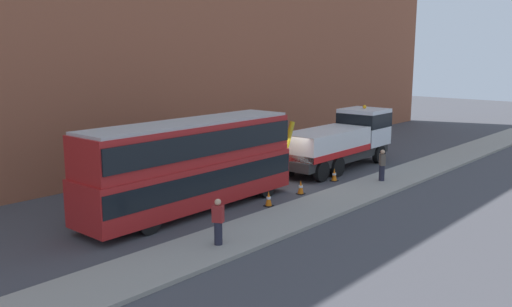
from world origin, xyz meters
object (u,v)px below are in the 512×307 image
at_px(double_decker_bus, 192,162).
at_px(traffic_cone_near_bus, 269,199).
at_px(recovery_tow_truck, 341,139).
at_px(traffic_cone_near_truck, 334,175).
at_px(pedestrian_bystander, 382,166).
at_px(traffic_cone_midway, 301,188).
at_px(pedestrian_onlooker, 218,222).

distance_m(double_decker_bus, traffic_cone_near_bus, 3.97).
height_order(recovery_tow_truck, double_decker_bus, double_decker_bus).
bearing_deg(traffic_cone_near_truck, double_decker_bus, 169.46).
distance_m(recovery_tow_truck, traffic_cone_near_truck, 3.88).
height_order(pedestrian_bystander, traffic_cone_midway, pedestrian_bystander).
bearing_deg(traffic_cone_near_bus, pedestrian_onlooker, -158.02).
bearing_deg(double_decker_bus, pedestrian_bystander, -21.93).
height_order(double_decker_bus, pedestrian_bystander, double_decker_bus).
xyz_separation_m(pedestrian_bystander, traffic_cone_near_bus, (-7.41, 1.73, -0.64)).
bearing_deg(pedestrian_bystander, traffic_cone_near_truck, -14.79).
height_order(pedestrian_onlooker, traffic_cone_near_bus, pedestrian_onlooker).
height_order(pedestrian_bystander, traffic_cone_near_bus, pedestrian_bystander).
relative_size(traffic_cone_near_bus, traffic_cone_near_truck, 1.00).
xyz_separation_m(recovery_tow_truck, pedestrian_bystander, (-1.91, -3.86, -0.77)).
height_order(pedestrian_bystander, traffic_cone_near_truck, pedestrian_bystander).
height_order(traffic_cone_near_bus, traffic_cone_near_truck, same).
bearing_deg(pedestrian_onlooker, pedestrian_bystander, -23.91).
bearing_deg(recovery_tow_truck, traffic_cone_midway, -164.82).
xyz_separation_m(recovery_tow_truck, pedestrian_onlooker, (-14.62, -4.27, -0.77)).
bearing_deg(traffic_cone_midway, traffic_cone_near_truck, 4.78).
height_order(pedestrian_onlooker, pedestrian_bystander, same).
bearing_deg(double_decker_bus, traffic_cone_midway, -20.79).
relative_size(recovery_tow_truck, traffic_cone_near_truck, 14.12).
relative_size(double_decker_bus, traffic_cone_midway, 15.40).
xyz_separation_m(double_decker_bus, traffic_cone_near_bus, (2.77, -2.12, -1.89)).
relative_size(pedestrian_onlooker, pedestrian_bystander, 1.00).
bearing_deg(pedestrian_bystander, recovery_tow_truck, -71.54).
height_order(pedestrian_onlooker, traffic_cone_midway, pedestrian_onlooker).
distance_m(double_decker_bus, traffic_cone_midway, 6.10).
bearing_deg(recovery_tow_truck, pedestrian_onlooker, -164.93).
relative_size(pedestrian_bystander, traffic_cone_midway, 2.38).
xyz_separation_m(pedestrian_onlooker, traffic_cone_midway, (7.99, 2.32, -0.64)).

